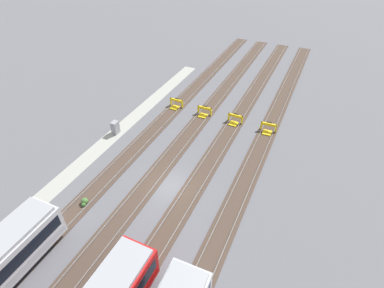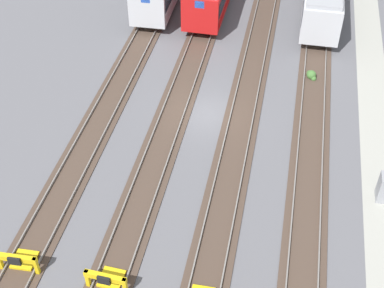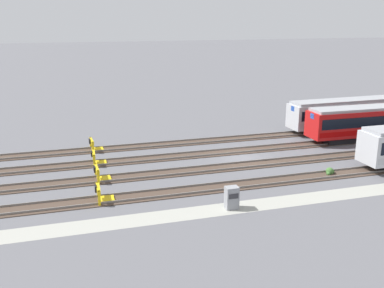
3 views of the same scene
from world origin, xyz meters
name	(u,v)px [view 2 (image 2 of 3)]	position (x,y,z in m)	size (l,w,h in m)	color
ground_plane	(208,114)	(0.00, 0.00, 0.00)	(400.00, 400.00, 0.00)	#5B5B60
service_walkway	(376,135)	(0.00, -10.45, 0.00)	(54.00, 2.00, 0.01)	#9E9E93
rail_track_nearest	(311,127)	(0.00, -6.53, 0.04)	(90.00, 2.23, 0.21)	#47382D
rail_track_near_inner	(242,118)	(0.00, -2.18, 0.04)	(90.00, 2.24, 0.21)	#47382D
rail_track_middle	(175,109)	(0.00, 2.18, 0.04)	(90.00, 2.24, 0.21)	#47382D
rail_track_far_inner	(110,101)	(0.00, 6.53, 0.04)	(90.00, 2.23, 0.21)	#47382D
bumper_stop_middle_track	(108,279)	(-13.40, 2.17, 0.51)	(1.38, 2.01, 1.22)	gold
bumper_stop_far_inner_track	(20,260)	(-13.24, 6.54, 0.51)	(1.38, 2.01, 1.22)	gold
weed_clump	(311,75)	(5.39, -6.29, 0.24)	(0.92, 0.70, 0.64)	#427033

